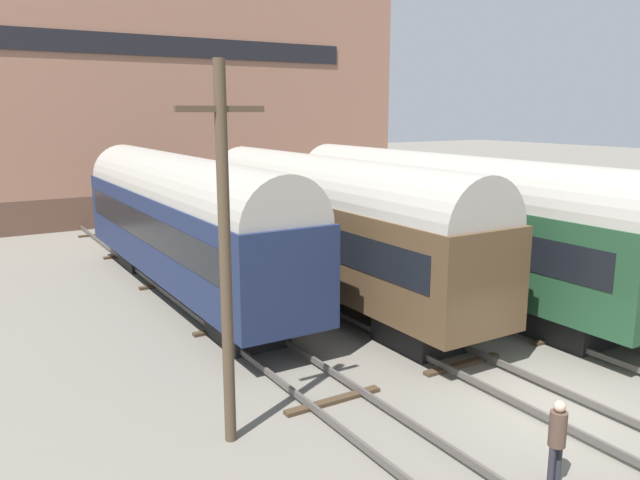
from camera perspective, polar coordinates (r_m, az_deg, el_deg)
ground_plane at (r=16.04m, az=20.57°, el=-14.34°), size 200.00×200.00×0.00m
track_left at (r=13.24m, az=8.67°, el=-18.87°), size 2.60×60.00×0.26m
track_middle at (r=15.98m, az=20.61°, el=-13.88°), size 2.60×60.00×0.26m
train_car_green at (r=23.52m, az=11.51°, el=2.14°), size 3.02×16.93×5.31m
train_car_navy at (r=23.49m, az=-12.46°, el=2.06°), size 2.98×16.68×5.29m
train_car_brown at (r=22.10m, az=0.97°, el=1.72°), size 2.98×15.18×5.28m
person_worker at (r=12.75m, az=20.87°, el=-16.31°), size 0.32×0.32×1.70m
utility_pole at (r=12.56m, az=-8.68°, el=-1.18°), size 1.80×0.24×7.82m
warehouse_building at (r=45.69m, az=-14.79°, el=14.88°), size 31.35×11.66×19.27m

